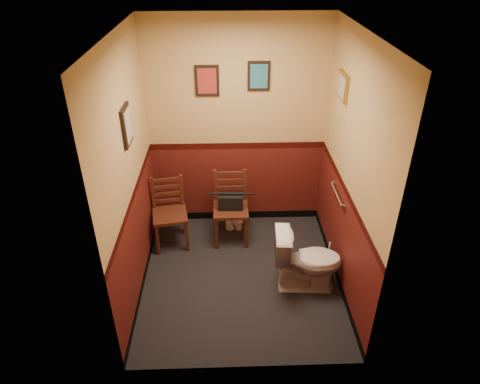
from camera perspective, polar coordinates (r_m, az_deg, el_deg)
The scene contains 17 objects.
floor at distance 5.05m, azimuth 0.10°, elevation -11.25°, with size 2.20×2.40×0.00m, color black.
ceiling at distance 3.79m, azimuth 0.14°, elevation 20.45°, with size 2.20×2.40×0.00m, color silver.
wall_back at distance 5.34m, azimuth -0.35°, elevation 8.52°, with size 2.20×2.70×0.00m, color #531712.
wall_front at distance 3.26m, azimuth 0.88°, elevation -7.95°, with size 2.20×2.70×0.00m, color #531712.
wall_left at distance 4.36m, azimuth -14.49°, elevation 1.98°, with size 2.40×2.70×0.00m, color #531712.
wall_right at distance 4.43m, azimuth 14.50°, elevation 2.45°, with size 2.40×2.70×0.00m, color #531712.
grab_bar at distance 4.82m, azimuth 12.80°, elevation -0.28°, with size 0.05×0.56×0.06m.
framed_print_back_a at distance 5.12m, azimuth -4.42°, elevation 14.57°, with size 0.28×0.04×0.36m.
framed_print_back_b at distance 5.12m, azimuth 2.53°, elevation 15.20°, with size 0.26×0.04×0.34m.
framed_print_left at distance 4.23m, azimuth -14.86°, elevation 8.56°, with size 0.04×0.30×0.38m.
framed_print_right at distance 4.69m, azimuth 13.53°, elevation 13.54°, with size 0.04×0.34×0.28m.
toilet at distance 4.76m, azimuth 8.97°, elevation -9.01°, with size 0.41×0.74×0.72m, color white.
toilet_brush at distance 5.11m, azimuth 11.41°, elevation -10.22°, with size 0.14×0.14×0.49m.
chair_left at distance 5.37m, azimuth -9.35°, elevation -2.78°, with size 0.48×0.48×0.89m.
chair_right at distance 5.37m, azimuth -1.26°, elevation -2.07°, with size 0.43×0.43×0.92m.
handbag at distance 5.27m, azimuth -1.26°, elevation -1.26°, with size 0.31×0.16×0.22m.
tp_stack at distance 5.71m, azimuth -0.74°, elevation -3.88°, with size 0.23×0.14×0.31m.
Camera 1 is at (-0.14, -3.72, 3.41)m, focal length 32.00 mm.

